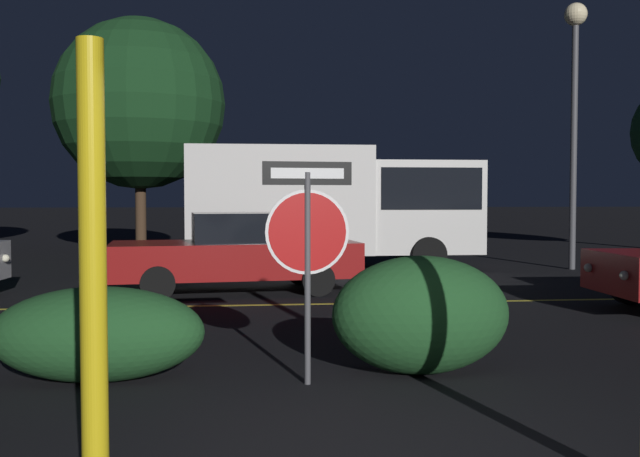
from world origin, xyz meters
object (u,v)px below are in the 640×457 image
object	(u,v)px
hedge_bush_1	(98,334)
hedge_bush_2	(421,315)
stop_sign	(307,230)
street_lamp	(575,78)
passing_car_2	(236,253)
delivery_truck	(339,202)
yellow_pole_left	(93,284)
tree_2	(140,104)

from	to	relation	value
hedge_bush_1	hedge_bush_2	distance (m)	3.17
stop_sign	street_lamp	xyz separation A→B (m)	(7.53, 10.12, 3.25)
passing_car_2	delivery_truck	distance (m)	4.90
yellow_pole_left	hedge_bush_2	size ratio (longest dim) A/B	1.46
yellow_pole_left	hedge_bush_2	world-z (taller)	yellow_pole_left
passing_car_2	tree_2	xyz separation A→B (m)	(-2.90, 8.38, 3.82)
hedge_bush_1	delivery_truck	distance (m)	11.28
hedge_bush_1	tree_2	bearing A→B (deg)	96.25
stop_sign	hedge_bush_1	xyz separation A→B (m)	(-1.99, 0.33, -1.01)
hedge_bush_1	street_lamp	xyz separation A→B (m)	(9.52, 9.80, 4.25)
passing_car_2	street_lamp	bearing A→B (deg)	-73.70
yellow_pole_left	hedge_bush_1	world-z (taller)	yellow_pole_left
stop_sign	yellow_pole_left	bearing A→B (deg)	-122.16
hedge_bush_1	passing_car_2	size ratio (longest dim) A/B	0.43
yellow_pole_left	delivery_truck	xyz separation A→B (m)	(3.21, 13.63, 0.36)
hedge_bush_2	passing_car_2	world-z (taller)	passing_car_2
stop_sign	hedge_bush_1	distance (m)	2.26
passing_car_2	hedge_bush_1	bearing A→B (deg)	162.95
hedge_bush_1	passing_car_2	bearing A→B (deg)	78.78
yellow_pole_left	hedge_bush_2	bearing A→B (deg)	49.50
delivery_truck	street_lamp	world-z (taller)	street_lamp
hedge_bush_1	tree_2	world-z (taller)	tree_2
street_lamp	tree_2	xyz separation A→B (m)	(-11.15, 5.03, -0.15)
delivery_truck	tree_2	xyz separation A→B (m)	(-5.41, 4.27, 2.89)
hedge_bush_1	delivery_truck	xyz separation A→B (m)	(3.79, 10.56, 1.21)
stop_sign	yellow_pole_left	size ratio (longest dim) A/B	0.81
passing_car_2	hedge_bush_2	bearing A→B (deg)	-169.63
yellow_pole_left	passing_car_2	size ratio (longest dim) A/B	0.55
delivery_truck	street_lamp	xyz separation A→B (m)	(5.73, -0.76, 3.04)
yellow_pole_left	delivery_truck	world-z (taller)	delivery_truck
street_lamp	tree_2	size ratio (longest dim) A/B	0.92
stop_sign	street_lamp	distance (m)	13.03
yellow_pole_left	tree_2	bearing A→B (deg)	97.02
yellow_pole_left	hedge_bush_1	size ratio (longest dim) A/B	1.29
tree_2	street_lamp	bearing A→B (deg)	-24.29
stop_sign	yellow_pole_left	xyz separation A→B (m)	(-1.41, -2.74, -0.16)
stop_sign	street_lamp	world-z (taller)	street_lamp
yellow_pole_left	street_lamp	size ratio (longest dim) A/B	0.40
hedge_bush_2	tree_2	world-z (taller)	tree_2
hedge_bush_1	tree_2	size ratio (longest dim) A/B	0.29
delivery_truck	street_lamp	distance (m)	6.54
delivery_truck	street_lamp	bearing A→B (deg)	82.81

